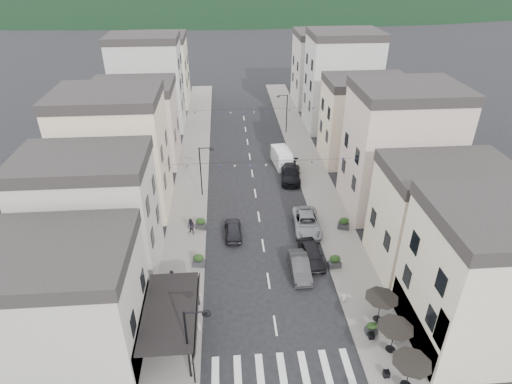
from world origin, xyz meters
TOP-DOWN VIEW (x-y plane):
  - sidewalk_left at (-7.50, 32.00)m, footprint 4.00×76.00m
  - sidewalk_right at (7.50, 32.00)m, footprint 4.00×76.00m
  - boutique_building at (-15.50, 5.00)m, footprint 12.00×8.00m
  - bistro_building at (14.50, 4.00)m, footprint 10.00×8.00m
  - boutique_awning at (-7.25, 5.00)m, footprint 3.77×7.50m
  - buildings_row_left at (-14.50, 37.75)m, footprint 10.20×54.16m
  - buildings_row_right at (14.50, 36.59)m, footprint 10.20×54.16m
  - cafe_terrace at (7.70, 2.80)m, footprint 2.50×8.10m
  - streetlamp_left_near at (-5.82, 2.00)m, footprint 1.70×0.56m
  - streetlamp_left_far at (-5.82, 26.00)m, footprint 1.70×0.56m
  - streetlamp_right_far at (5.82, 44.00)m, footprint 1.70×0.56m
  - bollards at (0.00, 5.50)m, footprint 11.66×10.26m
  - bunting_near at (0.00, 22.00)m, footprint 19.00×0.28m
  - bunting_far at (0.00, 38.00)m, footprint 19.00×0.28m
  - parked_car_a at (4.15, 13.33)m, footprint 2.08×4.64m
  - parked_car_b at (2.80, 11.78)m, footprint 1.57×4.44m
  - parked_car_c at (4.60, 18.36)m, footprint 2.89×5.78m
  - parked_car_d at (4.60, 29.15)m, footprint 2.96×5.89m
  - parked_car_e at (-2.80, 17.85)m, footprint 1.72×4.13m
  - delivery_van at (4.01, 33.07)m, footprint 2.40×4.93m
  - pedestrian_a at (-7.99, 10.56)m, footprint 0.74×0.56m
  - pedestrian_b at (-6.92, 18.31)m, footprint 1.06×1.03m
  - planter_la at (-6.00, 13.33)m, footprint 1.19×0.79m
  - planter_lb at (-6.00, 19.16)m, footprint 1.24×0.98m
  - planter_ra at (6.93, 4.67)m, footprint 0.91×0.51m
  - planter_rb at (6.00, 12.24)m, footprint 1.18×0.72m
  - planter_rc at (8.31, 18.04)m, footprint 1.29×0.96m

SIDE VIEW (x-z plane):
  - sidewalk_left at x=-7.50m, z-range 0.00..0.12m
  - sidewalk_right at x=7.50m, z-range 0.00..0.12m
  - bollards at x=0.00m, z-range 0.12..0.72m
  - planter_ra at x=6.93m, z-range 0.11..1.12m
  - parked_car_e at x=-2.80m, z-range 0.00..1.40m
  - planter_lb at x=-6.00m, z-range 0.10..1.33m
  - planter_la at x=-6.00m, z-range 0.10..1.33m
  - parked_car_b at x=2.80m, z-range 0.00..1.46m
  - planter_rb at x=6.00m, z-range 0.10..1.37m
  - planter_rc at x=8.31m, z-range 0.10..1.39m
  - parked_car_a at x=4.15m, z-range 0.00..1.55m
  - parked_car_c at x=4.60m, z-range 0.00..1.57m
  - parked_car_d at x=4.60m, z-range 0.00..1.64m
  - pedestrian_b at x=-6.92m, z-range 0.12..1.84m
  - pedestrian_a at x=-7.99m, z-range 0.12..1.96m
  - delivery_van at x=4.01m, z-range -0.02..2.26m
  - cafe_terrace at x=7.70m, z-range 1.09..3.62m
  - boutique_awning at x=-7.25m, z-range 1.48..4.75m
  - streetlamp_left_near at x=-5.82m, z-range 0.70..6.70m
  - streetlamp_left_far at x=-5.82m, z-range 0.70..6.70m
  - streetlamp_right_far at x=5.82m, z-range 0.70..6.70m
  - boutique_building at x=-15.50m, z-range 0.00..8.00m
  - bistro_building at x=14.50m, z-range 0.00..10.00m
  - bunting_near at x=0.00m, z-range 5.34..5.96m
  - bunting_far at x=0.00m, z-range 5.34..5.96m
  - buildings_row_left at x=-14.50m, z-range -0.88..13.12m
  - buildings_row_right at x=14.50m, z-range -0.93..13.57m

